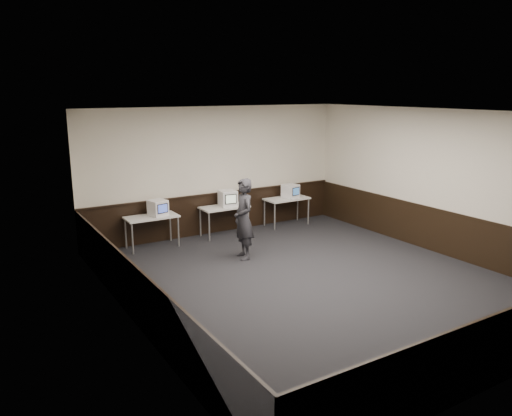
{
  "coord_description": "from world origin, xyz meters",
  "views": [
    {
      "loc": [
        -5.63,
        -7.17,
        3.6
      ],
      "look_at": [
        -0.29,
        1.6,
        1.15
      ],
      "focal_mm": 35.0,
      "sensor_mm": 36.0,
      "label": 1
    }
  ],
  "objects_px": {
    "desk_center": "(224,209)",
    "emac_left": "(158,208)",
    "emac_right": "(291,191)",
    "desk_right": "(287,201)",
    "person": "(244,219)",
    "desk_left": "(152,219)",
    "emac_center": "(228,198)"
  },
  "relations": [
    {
      "from": "desk_left",
      "to": "desk_center",
      "type": "distance_m",
      "value": 1.9
    },
    {
      "from": "emac_center",
      "to": "person",
      "type": "relative_size",
      "value": 0.27
    },
    {
      "from": "emac_right",
      "to": "emac_center",
      "type": "bearing_deg",
      "value": 166.5
    },
    {
      "from": "emac_left",
      "to": "person",
      "type": "relative_size",
      "value": 0.26
    },
    {
      "from": "desk_center",
      "to": "emac_left",
      "type": "bearing_deg",
      "value": -178.78
    },
    {
      "from": "emac_center",
      "to": "desk_left",
      "type": "bearing_deg",
      "value": -173.15
    },
    {
      "from": "emac_center",
      "to": "emac_right",
      "type": "bearing_deg",
      "value": 7.22
    },
    {
      "from": "desk_center",
      "to": "person",
      "type": "distance_m",
      "value": 1.84
    },
    {
      "from": "emac_right",
      "to": "desk_center",
      "type": "bearing_deg",
      "value": 165.93
    },
    {
      "from": "emac_left",
      "to": "desk_left",
      "type": "bearing_deg",
      "value": 153.64
    },
    {
      "from": "desk_right",
      "to": "person",
      "type": "relative_size",
      "value": 0.68
    },
    {
      "from": "person",
      "to": "desk_center",
      "type": "bearing_deg",
      "value": 174.01
    },
    {
      "from": "desk_left",
      "to": "emac_center",
      "type": "height_order",
      "value": "emac_center"
    },
    {
      "from": "emac_center",
      "to": "emac_right",
      "type": "relative_size",
      "value": 1.04
    },
    {
      "from": "desk_left",
      "to": "desk_right",
      "type": "relative_size",
      "value": 1.0
    },
    {
      "from": "emac_center",
      "to": "emac_left",
      "type": "bearing_deg",
      "value": -172.04
    },
    {
      "from": "desk_left",
      "to": "emac_left",
      "type": "height_order",
      "value": "emac_left"
    },
    {
      "from": "desk_left",
      "to": "desk_center",
      "type": "relative_size",
      "value": 1.0
    },
    {
      "from": "emac_right",
      "to": "person",
      "type": "bearing_deg",
      "value": -158.0
    },
    {
      "from": "desk_center",
      "to": "emac_right",
      "type": "xyz_separation_m",
      "value": [
        2.0,
        -0.03,
        0.25
      ]
    },
    {
      "from": "desk_right",
      "to": "person",
      "type": "bearing_deg",
      "value": -143.15
    },
    {
      "from": "desk_left",
      "to": "person",
      "type": "height_order",
      "value": "person"
    },
    {
      "from": "emac_right",
      "to": "person",
      "type": "relative_size",
      "value": 0.26
    },
    {
      "from": "emac_center",
      "to": "emac_right",
      "type": "xyz_separation_m",
      "value": [
        1.91,
        -0.01,
        -0.02
      ]
    },
    {
      "from": "desk_center",
      "to": "emac_center",
      "type": "bearing_deg",
      "value": -12.41
    },
    {
      "from": "desk_right",
      "to": "emac_left",
      "type": "bearing_deg",
      "value": -179.42
    },
    {
      "from": "emac_right",
      "to": "desk_left",
      "type": "bearing_deg",
      "value": 166.32
    },
    {
      "from": "desk_center",
      "to": "emac_right",
      "type": "height_order",
      "value": "emac_right"
    },
    {
      "from": "emac_center",
      "to": "emac_right",
      "type": "height_order",
      "value": "emac_center"
    },
    {
      "from": "emac_center",
      "to": "person",
      "type": "xyz_separation_m",
      "value": [
        -0.55,
        -1.75,
        -0.07
      ]
    },
    {
      "from": "desk_center",
      "to": "emac_left",
      "type": "relative_size",
      "value": 2.62
    },
    {
      "from": "emac_right",
      "to": "person",
      "type": "distance_m",
      "value": 3.02
    }
  ]
}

